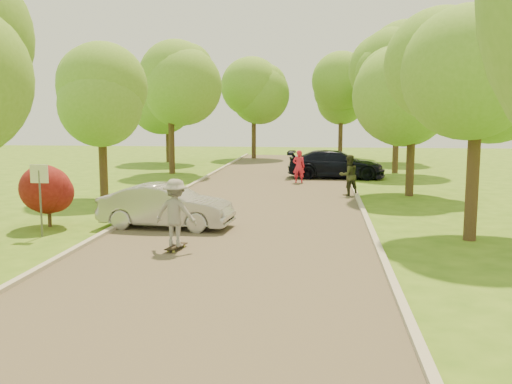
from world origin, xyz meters
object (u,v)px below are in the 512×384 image
at_px(skateboarder, 175,213).
at_px(street_sign, 40,185).
at_px(dark_sedan, 336,164).
at_px(longboard, 176,247).
at_px(person_striped, 299,167).
at_px(person_olive, 349,175).
at_px(silver_sedan, 166,206).

bearing_deg(skateboarder, street_sign, -3.37).
height_order(dark_sedan, longboard, dark_sedan).
height_order(street_sign, longboard, street_sign).
distance_m(dark_sedan, person_striped, 3.18).
height_order(person_striped, person_olive, person_olive).
relative_size(street_sign, skateboarder, 1.19).
bearing_deg(longboard, dark_sedan, -93.12).
relative_size(longboard, person_striped, 0.55).
height_order(silver_sedan, skateboarder, skateboarder).
distance_m(dark_sedan, skateboarder, 18.35).
xyz_separation_m(silver_sedan, person_striped, (3.75, 12.31, 0.17)).
height_order(dark_sedan, skateboarder, skateboarder).
distance_m(dark_sedan, person_olive, 6.84).
relative_size(silver_sedan, person_striped, 2.44).
distance_m(longboard, skateboarder, 0.93).
bearing_deg(dark_sedan, skateboarder, 166.64).
height_order(longboard, skateboarder, skateboarder).
xyz_separation_m(longboard, person_olive, (5.08, 10.91, 0.81)).
relative_size(longboard, person_olive, 0.53).
bearing_deg(silver_sedan, longboard, -155.13).
xyz_separation_m(dark_sedan, longboard, (-4.68, -17.74, -0.69)).
xyz_separation_m(person_striped, person_olive, (2.41, -4.36, 0.04)).
bearing_deg(dark_sedan, street_sign, 152.65).
bearing_deg(skateboarder, person_olive, -103.32).
bearing_deg(skateboarder, longboard, 146.66).
relative_size(dark_sedan, skateboarder, 2.99).
xyz_separation_m(silver_sedan, skateboarder, (1.08, -2.96, 0.33)).
distance_m(street_sign, longboard, 4.80).
height_order(street_sign, skateboarder, street_sign).
height_order(longboard, person_olive, person_olive).
bearing_deg(street_sign, person_olive, 45.70).
height_order(street_sign, silver_sedan, street_sign).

